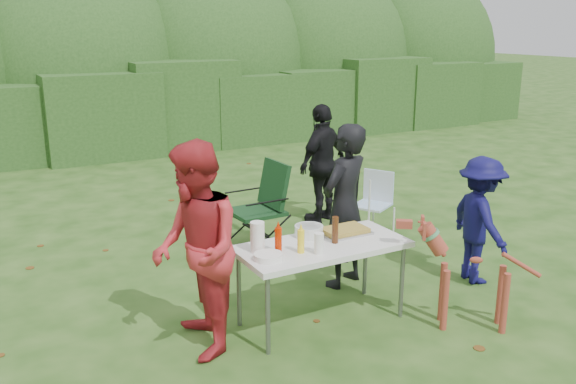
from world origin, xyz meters
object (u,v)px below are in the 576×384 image
child (480,220)px  person_black_puffy (323,163)px  ketchup_bottle (278,240)px  paper_towel_roll (257,237)px  person_red_jacket (196,250)px  lawn_chair (372,203)px  folding_table (322,250)px  beer_bottle (335,230)px  person_cook (345,206)px  dog (475,276)px  camping_chair (256,207)px  mustard_bottle (301,241)px

child → person_black_puffy: bearing=20.9°
person_black_puffy → child: bearing=74.7°
person_black_puffy → ketchup_bottle: (-1.98, -2.47, 0.06)m
paper_towel_roll → person_red_jacket: bearing=-174.5°
person_red_jacket → lawn_chair: (2.98, 1.70, -0.48)m
folding_table → child: 1.89m
lawn_chair → beer_bottle: (-1.73, -1.78, 0.47)m
person_red_jacket → lawn_chair: person_red_jacket is taller
person_black_puffy → lawn_chair: bearing=88.7°
folding_table → person_black_puffy: size_ratio=0.95×
child → paper_towel_roll: size_ratio=5.07×
folding_table → person_cook: 0.88m
person_cook → paper_towel_roll: person_cook is taller
person_red_jacket → dog: (2.25, -0.78, -0.39)m
paper_towel_roll → camping_chair: bearing=64.4°
person_cook → ketchup_bottle: size_ratio=7.58×
child → camping_chair: bearing=52.5°
child → mustard_bottle: bearing=105.2°
person_black_puffy → dog: size_ratio=1.58×
person_red_jacket → dog: bearing=80.6°
person_red_jacket → child: size_ratio=1.32×
person_black_puffy → dog: person_black_puffy is taller
dog → beer_bottle: 1.28m
dog → person_black_puffy: bearing=-61.8°
beer_bottle → paper_towel_roll: (-0.69, 0.14, 0.01)m
child → lawn_chair: child is taller
child → beer_bottle: child is taller
mustard_bottle → person_black_puffy: bearing=54.7°
camping_chair → ketchup_bottle: (-0.73, -1.93, 0.33)m
person_black_puffy → beer_bottle: 2.89m
dog → beer_bottle: beer_bottle is taller
paper_towel_roll → person_black_puffy: bearing=48.1°
folding_table → camping_chair: bearing=81.3°
dog → mustard_bottle: size_ratio=5.03×
person_black_puffy → beer_bottle: person_black_puffy is taller
person_red_jacket → paper_towel_roll: (0.57, 0.05, -0.00)m
person_cook → camping_chair: person_cook is taller
person_cook → camping_chair: 1.41m
person_cook → dog: (0.48, -1.32, -0.36)m
lawn_chair → folding_table: bearing=14.5°
dog → camping_chair: camping_chair is taller
person_cook → beer_bottle: bearing=28.3°
lawn_chair → beer_bottle: 2.52m
lawn_chair → beer_bottle: bearing=16.8°
person_cook → person_red_jacket: 1.85m
person_cook → paper_towel_roll: (-1.21, -0.48, 0.04)m
ketchup_bottle → paper_towel_roll: 0.18m
lawn_chair → ketchup_bottle: 2.91m
child → paper_towel_roll: (-2.46, 0.12, 0.21)m
dog → paper_towel_roll: (-1.69, 0.84, 0.39)m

